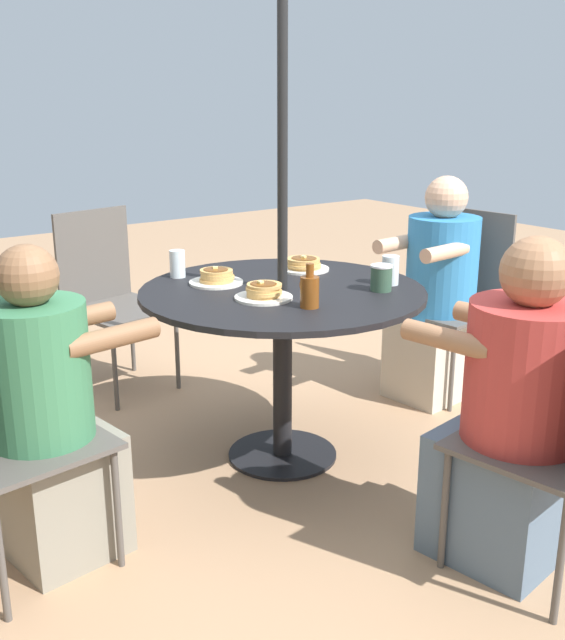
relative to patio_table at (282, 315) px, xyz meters
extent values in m
plane|color=tan|center=(0.00, 0.00, -0.64)|extent=(12.00, 12.00, 0.00)
cylinder|color=black|center=(0.00, 0.00, -0.63)|extent=(0.47, 0.47, 0.01)
cylinder|color=black|center=(0.00, 0.00, -0.28)|extent=(0.08, 0.08, 0.73)
cylinder|color=black|center=(0.00, 0.00, 0.10)|extent=(1.17, 1.17, 0.02)
cylinder|color=black|center=(0.00, 0.00, 0.49)|extent=(0.04, 0.04, 2.27)
cylinder|color=#514C47|center=(0.97, -0.02, -0.42)|extent=(0.02, 0.02, 0.44)
cylinder|color=#514C47|center=(0.89, 0.37, -0.42)|extent=(0.02, 0.02, 0.44)
cylinder|color=#514C47|center=(1.35, 0.06, -0.42)|extent=(0.02, 0.02, 0.44)
cylinder|color=#514C47|center=(1.28, 0.45, -0.42)|extent=(0.02, 0.02, 0.44)
cube|color=#514C47|center=(1.12, 0.21, -0.20)|extent=(0.55, 0.55, 0.02)
cube|color=#514C47|center=(1.34, 0.26, 0.06)|extent=(0.10, 0.44, 0.49)
cylinder|color=#514C47|center=(0.07, 0.96, -0.42)|extent=(0.02, 0.02, 0.44)
cylinder|color=#514C47|center=(-0.32, 0.91, -0.42)|extent=(0.02, 0.02, 0.44)
cylinder|color=#514C47|center=(-0.37, 1.30, -0.42)|extent=(0.02, 0.02, 0.44)
cube|color=#514C47|center=(-0.15, 1.13, -0.20)|extent=(0.52, 0.52, 0.02)
cube|color=gray|center=(-0.13, 1.02, -0.42)|extent=(0.36, 0.39, 0.44)
cylinder|color=#38754C|center=(-0.14, 1.07, 0.03)|extent=(0.34, 0.34, 0.47)
sphere|color=brown|center=(-0.14, 1.07, 0.35)|extent=(0.19, 0.19, 0.19)
cylinder|color=brown|center=(0.02, 0.90, 0.14)|extent=(0.11, 0.33, 0.07)
cylinder|color=brown|center=(-0.25, 0.86, 0.14)|extent=(0.11, 0.33, 0.07)
cylinder|color=#514C47|center=(-0.96, 0.05, -0.42)|extent=(0.02, 0.02, 0.44)
cylinder|color=#514C47|center=(-0.90, -0.34, -0.42)|extent=(0.02, 0.02, 0.44)
cylinder|color=#514C47|center=(-1.36, -0.01, -0.42)|extent=(0.02, 0.02, 0.44)
cube|color=#514C47|center=(-1.13, -0.17, -0.20)|extent=(0.53, 0.53, 0.02)
cube|color=slate|center=(-1.01, -0.16, -0.42)|extent=(0.45, 0.42, 0.44)
cylinder|color=#B73833|center=(-1.07, -0.16, 0.03)|extent=(0.38, 0.38, 0.47)
sphere|color=#A3704C|center=(-1.07, -0.16, 0.36)|extent=(0.22, 0.22, 0.22)
cylinder|color=#A3704C|center=(-0.90, 0.02, 0.14)|extent=(0.32, 0.12, 0.07)
cylinder|color=#A3704C|center=(-0.85, -0.29, 0.14)|extent=(0.32, 0.12, 0.07)
cylinder|color=#514C47|center=(-0.11, -0.96, -0.42)|extent=(0.02, 0.02, 0.44)
cylinder|color=#514C47|center=(0.28, -0.92, -0.42)|extent=(0.02, 0.02, 0.44)
cylinder|color=#514C47|center=(-0.07, -1.35, -0.42)|extent=(0.02, 0.02, 0.44)
cylinder|color=#514C47|center=(0.32, -1.32, -0.42)|extent=(0.02, 0.02, 0.44)
cube|color=#514C47|center=(0.11, -1.14, -0.20)|extent=(0.51, 0.51, 0.02)
cube|color=#514C47|center=(0.13, -1.36, 0.06)|extent=(0.44, 0.06, 0.49)
cube|color=beige|center=(0.10, -1.02, -0.42)|extent=(0.37, 0.41, 0.44)
cylinder|color=teal|center=(0.10, -1.08, 0.04)|extent=(0.36, 0.36, 0.50)
sphere|color=#DBA884|center=(0.10, -1.08, 0.39)|extent=(0.21, 0.21, 0.21)
cylinder|color=#DBA884|center=(-0.06, -0.91, 0.17)|extent=(0.10, 0.30, 0.07)
cylinder|color=#DBA884|center=(0.23, -0.88, 0.17)|extent=(0.10, 0.30, 0.07)
cylinder|color=silver|center=(0.21, -0.28, 0.12)|extent=(0.23, 0.23, 0.01)
cylinder|color=tan|center=(0.21, -0.28, 0.13)|extent=(0.15, 0.15, 0.01)
cylinder|color=tan|center=(0.21, -0.27, 0.14)|extent=(0.15, 0.15, 0.01)
cylinder|color=tan|center=(0.22, -0.28, 0.15)|extent=(0.15, 0.15, 0.01)
cylinder|color=tan|center=(0.22, -0.28, 0.16)|extent=(0.15, 0.15, 0.01)
ellipsoid|color=brown|center=(0.21, -0.28, 0.17)|extent=(0.12, 0.11, 0.00)
cube|color=#F4E084|center=(0.21, -0.28, 0.18)|extent=(0.03, 0.03, 0.01)
cylinder|color=silver|center=(0.24, 0.17, 0.12)|extent=(0.23, 0.23, 0.01)
cylinder|color=tan|center=(0.23, 0.17, 0.13)|extent=(0.14, 0.14, 0.01)
cylinder|color=tan|center=(0.23, 0.17, 0.14)|extent=(0.14, 0.14, 0.01)
cylinder|color=tan|center=(0.23, 0.17, 0.16)|extent=(0.14, 0.14, 0.01)
cylinder|color=tan|center=(0.24, 0.17, 0.17)|extent=(0.14, 0.14, 0.01)
ellipsoid|color=brown|center=(0.24, 0.17, 0.18)|extent=(0.11, 0.10, 0.00)
cube|color=#F4E084|center=(0.24, 0.17, 0.18)|extent=(0.03, 0.03, 0.01)
cylinder|color=silver|center=(-0.08, 0.15, 0.12)|extent=(0.23, 0.23, 0.01)
cylinder|color=tan|center=(-0.08, 0.16, 0.13)|extent=(0.13, 0.13, 0.01)
cylinder|color=tan|center=(-0.09, 0.15, 0.14)|extent=(0.14, 0.14, 0.01)
cylinder|color=tan|center=(-0.08, 0.16, 0.15)|extent=(0.13, 0.13, 0.01)
cylinder|color=tan|center=(-0.08, 0.15, 0.17)|extent=(0.14, 0.14, 0.01)
ellipsoid|color=brown|center=(-0.08, 0.15, 0.18)|extent=(0.11, 0.10, 0.00)
cube|color=#F4E084|center=(-0.08, 0.16, 0.18)|extent=(0.02, 0.02, 0.01)
cylinder|color=brown|center=(-0.29, 0.09, 0.17)|extent=(0.07, 0.07, 0.12)
cylinder|color=brown|center=(-0.29, 0.09, 0.26)|extent=(0.03, 0.03, 0.05)
torus|color=brown|center=(-0.25, 0.09, 0.19)|extent=(0.06, 0.01, 0.06)
cylinder|color=#33513D|center=(-0.26, -0.30, 0.16)|extent=(0.09, 0.09, 0.10)
cylinder|color=white|center=(-0.26, -0.30, 0.22)|extent=(0.09, 0.09, 0.01)
cylinder|color=silver|center=(-0.21, -0.40, 0.18)|extent=(0.07, 0.07, 0.12)
cylinder|color=silver|center=(0.43, 0.25, 0.17)|extent=(0.07, 0.07, 0.12)
camera|label=1|loc=(-2.39, 1.77, 0.88)|focal=42.00mm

